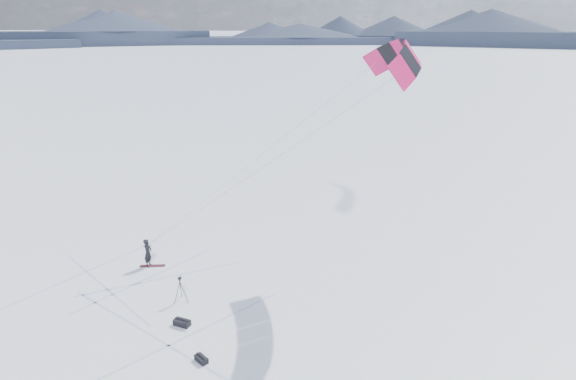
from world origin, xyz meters
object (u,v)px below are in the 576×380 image
(tripod, at_px, (180,286))
(gear_bag_b, at_px, (201,359))
(snowkiter, at_px, (149,266))
(gear_bag_a, at_px, (182,323))
(snowboard, at_px, (153,266))

(tripod, distance_m, gear_bag_b, 5.02)
(tripod, height_order, gear_bag_b, tripod)
(snowkiter, distance_m, tripod, 4.73)
(snowkiter, distance_m, gear_bag_a, 6.65)
(snowkiter, bearing_deg, gear_bag_b, -144.93)
(snowkiter, height_order, tripod, tripod)
(snowkiter, relative_size, gear_bag_a, 2.04)
(snowboard, bearing_deg, gear_bag_a, -66.49)
(snowkiter, relative_size, snowboard, 1.18)
(snowboard, relative_size, gear_bag_a, 1.73)
(snowkiter, xyz_separation_m, gear_bag_a, (4.44, -4.95, 0.16))
(snowboard, distance_m, gear_bag_b, 9.42)
(snowkiter, height_order, gear_bag_a, snowkiter)
(tripod, bearing_deg, snowkiter, 145.29)
(snowkiter, bearing_deg, tripod, -137.70)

